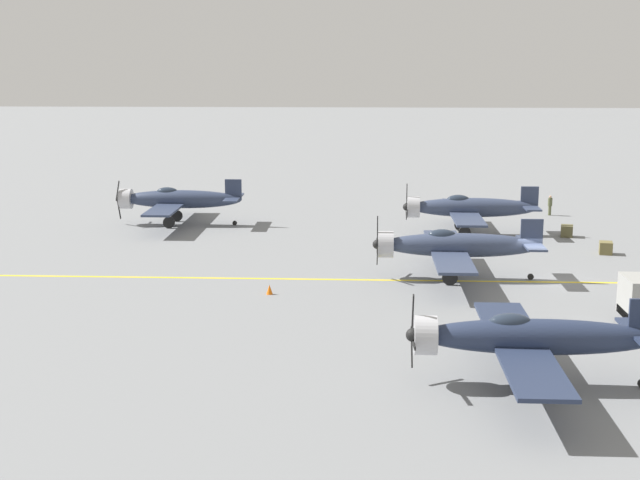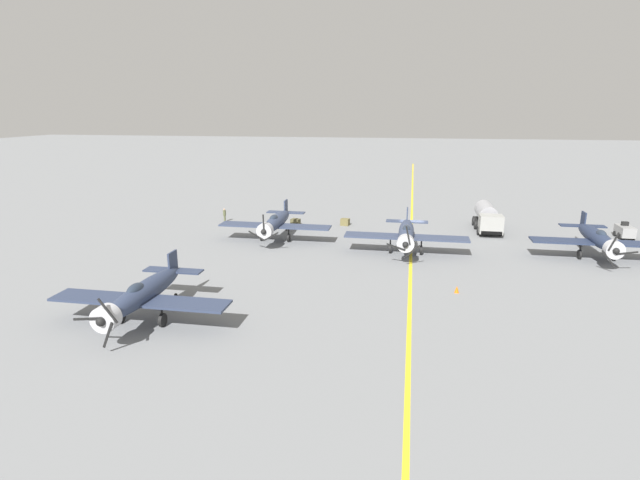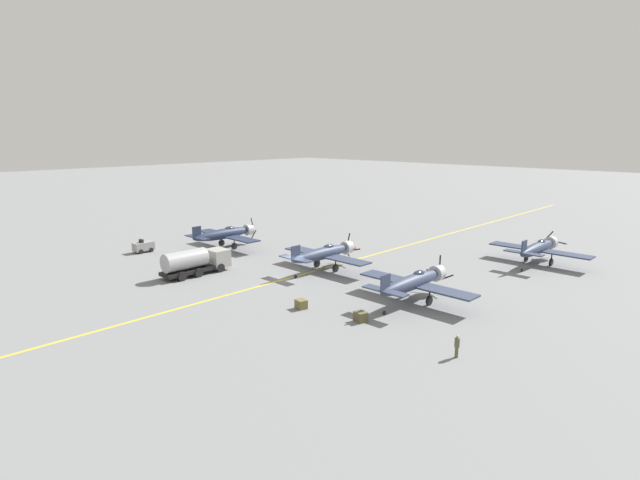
{
  "view_description": "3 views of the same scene",
  "coord_description": "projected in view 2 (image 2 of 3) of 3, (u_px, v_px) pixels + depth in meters",
  "views": [
    {
      "loc": [
        -51.26,
        10.3,
        12.72
      ],
      "look_at": [
        3.9,
        13.03,
        1.6
      ],
      "focal_mm": 50.0,
      "sensor_mm": 36.0,
      "label": 1
    },
    {
      "loc": [
        0.32,
        53.19,
        13.8
      ],
      "look_at": [
        8.02,
        11.16,
        2.57
      ],
      "focal_mm": 28.0,
      "sensor_mm": 36.0,
      "label": 2
    },
    {
      "loc": [
        39.25,
        -35.82,
        15.6
      ],
      "look_at": [
        -0.45,
        5.28,
        3.4
      ],
      "focal_mm": 28.0,
      "sensor_mm": 36.0,
      "label": 3
    }
  ],
  "objects": [
    {
      "name": "ground_plane",
      "position": [
        411.0,
        241.0,
        54.05
      ],
      "size": [
        400.0,
        400.0,
        0.0
      ],
      "primitive_type": "plane",
      "color": "slate"
    },
    {
      "name": "taxiway_stripe",
      "position": [
        411.0,
        241.0,
        54.05
      ],
      "size": [
        0.3,
        160.0,
        0.01
      ],
      "primitive_type": "cube",
      "color": "yellow",
      "rests_on": "ground"
    },
    {
      "name": "airplane_mid_center",
      "position": [
        406.0,
        233.0,
        48.96
      ],
      "size": [
        12.0,
        9.98,
        3.77
      ],
      "rotation": [
        0.0,
        0.0,
        0.16
      ],
      "color": "#343E57",
      "rests_on": "ground"
    },
    {
      "name": "airplane_mid_left",
      "position": [
        598.0,
        238.0,
        46.96
      ],
      "size": [
        12.0,
        9.98,
        3.71
      ],
      "rotation": [
        0.0,
        0.0,
        -0.1
      ],
      "color": "#242E47",
      "rests_on": "ground"
    },
    {
      "name": "airplane_far_right",
      "position": [
        142.0,
        294.0,
        32.79
      ],
      "size": [
        12.0,
        9.98,
        3.65
      ],
      "rotation": [
        0.0,
        0.0,
        0.07
      ],
      "color": "#2C3650",
      "rests_on": "ground"
    },
    {
      "name": "airplane_mid_right",
      "position": [
        276.0,
        222.0,
        53.64
      ],
      "size": [
        12.0,
        9.98,
        3.8
      ],
      "rotation": [
        0.0,
        0.0,
        -0.26
      ],
      "color": "#323C56",
      "rests_on": "ground"
    },
    {
      "name": "fuel_tanker",
      "position": [
        487.0,
        218.0,
        58.24
      ],
      "size": [
        2.68,
        8.0,
        2.98
      ],
      "color": "black",
      "rests_on": "ground"
    },
    {
      "name": "tow_tractor",
      "position": [
        625.0,
        231.0,
        54.94
      ],
      "size": [
        1.57,
        2.6,
        1.79
      ],
      "color": "gray",
      "rests_on": "ground"
    },
    {
      "name": "ground_crew_walking",
      "position": [
        225.0,
        214.0,
        62.96
      ],
      "size": [
        0.37,
        0.37,
        1.68
      ],
      "color": "#515638",
      "rests_on": "ground"
    },
    {
      "name": "supply_crate_by_tanker",
      "position": [
        345.0,
        222.0,
        61.04
      ],
      "size": [
        1.14,
        1.01,
        0.83
      ],
      "primitive_type": "cube",
      "rotation": [
        0.0,
        0.0,
        -0.2
      ],
      "color": "brown",
      "rests_on": "ground"
    },
    {
      "name": "supply_crate_mid_lane",
      "position": [
        295.0,
        222.0,
        60.85
      ],
      "size": [
        1.19,
        1.06,
        0.85
      ],
      "primitive_type": "cube",
      "rotation": [
        0.0,
        0.0,
        -0.23
      ],
      "color": "brown",
      "rests_on": "ground"
    },
    {
      "name": "traffic_cone",
      "position": [
        457.0,
        289.0,
        38.64
      ],
      "size": [
        0.36,
        0.36,
        0.55
      ],
      "primitive_type": "cone",
      "color": "orange",
      "rests_on": "ground"
    }
  ]
}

